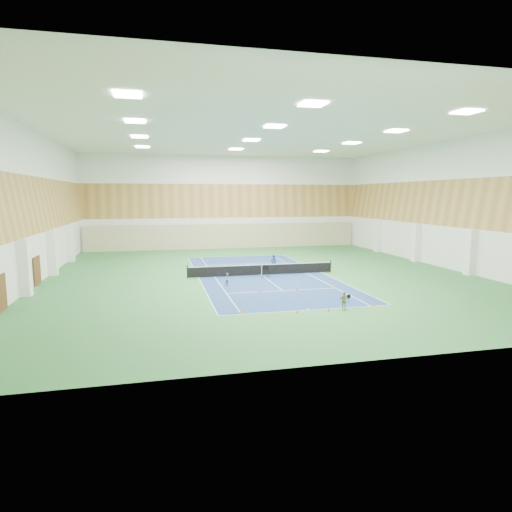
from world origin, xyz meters
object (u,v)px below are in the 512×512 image
Objects in this scene: child_court at (228,279)px; ball_cart at (265,271)px; child_apron at (344,301)px; tennis_net at (262,269)px; coach at (273,263)px.

child_court is 4.56m from ball_cart.
child_apron is 11.49m from ball_cart.
tennis_net is 11.21× the size of child_apron.
coach is 1.60× the size of ball_cart.
coach is 1.39× the size of child_apron.
ball_cart is (-1.36, -2.41, -0.30)m from coach.
coach is 1.60× the size of child_court.
child_apron is at bearing -66.54° from ball_cart.
child_apron is (2.08, -12.33, 0.02)m from tennis_net.
ball_cart is at bearing -85.35° from tennis_net.
tennis_net is 12.96× the size of child_court.
coach reaches higher than child_court.
child_court is (-5.03, -5.11, -0.30)m from coach.
child_court is at bearing 35.63° from coach.
ball_cart is (3.67, 2.70, 0.00)m from child_court.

